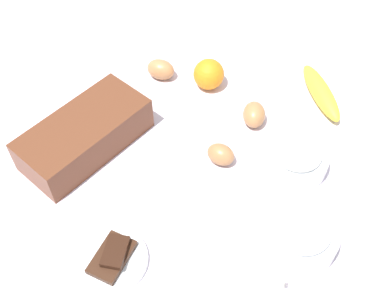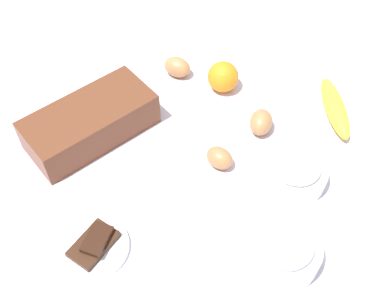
{
  "view_description": "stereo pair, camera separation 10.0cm",
  "coord_description": "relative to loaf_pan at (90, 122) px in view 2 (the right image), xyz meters",
  "views": [
    {
      "loc": [
        -0.56,
        -0.3,
        0.82
      ],
      "look_at": [
        0.0,
        0.0,
        0.04
      ],
      "focal_mm": 45.21,
      "sensor_mm": 36.0,
      "label": 1
    },
    {
      "loc": [
        -0.51,
        -0.39,
        0.82
      ],
      "look_at": [
        0.0,
        0.0,
        0.04
      ],
      "focal_mm": 45.21,
      "sensor_mm": 36.0,
      "label": 2
    }
  ],
  "objects": [
    {
      "name": "orange_fruit",
      "position": [
        0.3,
        -0.14,
        -0.0
      ],
      "size": [
        0.07,
        0.07,
        0.07
      ],
      "primitive_type": "sphere",
      "color": "orange",
      "rests_on": "ground_plane"
    },
    {
      "name": "flour_bowl",
      "position": [
        0.16,
        -0.42,
        -0.01
      ],
      "size": [
        0.13,
        0.13,
        0.07
      ],
      "color": "white",
      "rests_on": "ground_plane"
    },
    {
      "name": "chocolate_plate",
      "position": [
        -0.2,
        -0.2,
        -0.03
      ],
      "size": [
        0.13,
        0.13,
        0.03
      ],
      "color": "white",
      "rests_on": "ground_plane"
    },
    {
      "name": "egg_loose",
      "position": [
        0.27,
        -0.03,
        -0.02
      ],
      "size": [
        0.06,
        0.07,
        0.05
      ],
      "primitive_type": "ellipsoid",
      "rotation": [
        0.0,
        1.57,
        1.71
      ],
      "color": "#B77C4B",
      "rests_on": "ground_plane"
    },
    {
      "name": "banana",
      "position": [
        0.38,
        -0.4,
        -0.02
      ],
      "size": [
        0.17,
        0.16,
        0.04
      ],
      "primitive_type": "ellipsoid",
      "rotation": [
        0.0,
        0.0,
        0.73
      ],
      "color": "yellow",
      "rests_on": "ground_plane"
    },
    {
      "name": "ground_plane",
      "position": [
        0.08,
        -0.21,
        -0.05
      ],
      "size": [
        2.4,
        2.4,
        0.02
      ],
      "primitive_type": "cube",
      "color": "silver"
    },
    {
      "name": "egg_near_butter",
      "position": [
        0.24,
        -0.29,
        -0.02
      ],
      "size": [
        0.08,
        0.07,
        0.05
      ],
      "primitive_type": "ellipsoid",
      "rotation": [
        0.0,
        1.57,
        3.56
      ],
      "color": "#B27848",
      "rests_on": "ground_plane"
    },
    {
      "name": "egg_beside_bowl",
      "position": [
        0.1,
        -0.27,
        -0.02
      ],
      "size": [
        0.05,
        0.06,
        0.04
      ],
      "primitive_type": "ellipsoid",
      "rotation": [
        0.0,
        1.57,
        4.66
      ],
      "color": "#AC7446",
      "rests_on": "ground_plane"
    },
    {
      "name": "sugar_bowl",
      "position": [
        -0.0,
        -0.48,
        -0.01
      ],
      "size": [
        0.14,
        0.14,
        0.07
      ],
      "color": "white",
      "rests_on": "ground_plane"
    },
    {
      "name": "loaf_pan",
      "position": [
        0.0,
        0.0,
        0.0
      ],
      "size": [
        0.3,
        0.19,
        0.08
      ],
      "rotation": [
        0.0,
        0.0,
        -0.23
      ],
      "color": "brown",
      "rests_on": "ground_plane"
    }
  ]
}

